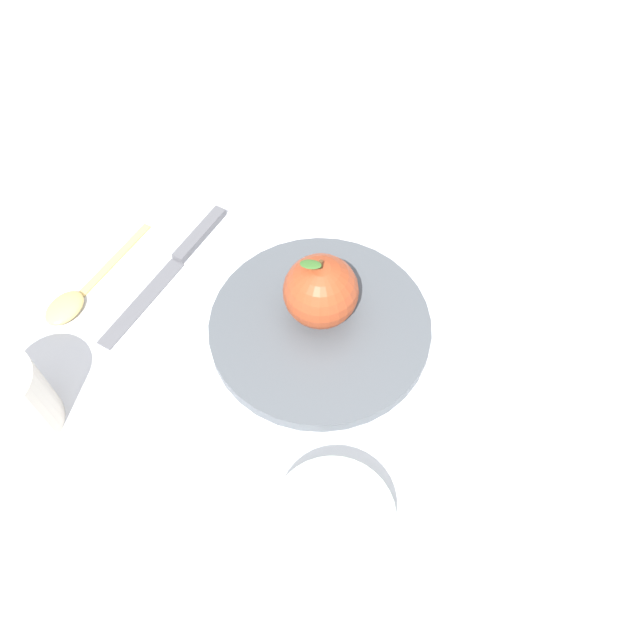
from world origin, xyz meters
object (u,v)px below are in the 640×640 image
Objects in this scene: side_bowl at (333,521)px; apple at (320,288)px; cup at (5,401)px; spoon at (76,297)px; knife at (177,261)px; dinner_plate at (320,326)px.

apple is at bearing -100.04° from side_bowl.
cup reaches higher than spoon.
side_bowl is 0.34m from knife.
dinner_plate is 2.60× the size of apple.
dinner_plate is 1.36× the size of knife.
dinner_plate is 1.71× the size of spoon.
spoon is at bearing -54.49° from side_bowl.
apple is at bearing 162.11° from spoon.
cup is at bearing 69.03° from spoon.
dinner_plate reaches higher than spoon.
dinner_plate is 2.16× the size of side_bowl.
side_bowl reaches higher than knife.
spoon is (0.25, -0.10, -0.00)m from dinner_plate.
apple is 0.66× the size of spoon.
knife is at bearing -42.37° from dinner_plate.
dinner_plate is 0.05m from apple.
side_bowl is at bearing 107.30° from knife.
spoon is (0.11, 0.03, 0.00)m from knife.
knife is at bearing -72.70° from side_bowl.
dinner_plate is at bearing 137.63° from knife.
knife is (0.14, -0.13, -0.00)m from dinner_plate.
knife is (0.14, -0.11, -0.05)m from apple.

